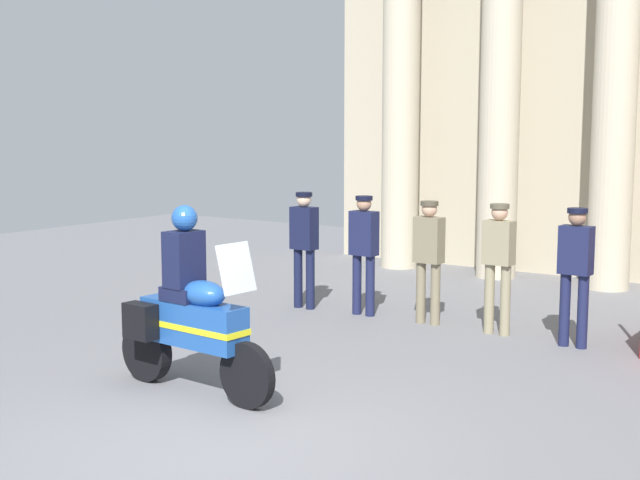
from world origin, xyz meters
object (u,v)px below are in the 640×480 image
officer_in_row_0 (304,240)px  officer_in_row_3 (498,258)px  officer_in_row_1 (364,245)px  officer_in_row_2 (429,252)px  motorcycle_with_rider (188,315)px  officer_in_row_4 (575,266)px

officer_in_row_0 → officer_in_row_3: (3.00, 0.09, -0.01)m
officer_in_row_1 → officer_in_row_2: size_ratio=1.01×
officer_in_row_2 → officer_in_row_1: bearing=4.0°
officer_in_row_3 → motorcycle_with_rider: 4.37m
officer_in_row_0 → officer_in_row_2: officer_in_row_0 is taller
motorcycle_with_rider → officer_in_row_3: bearing=73.0°
officer_in_row_4 → motorcycle_with_rider: (-2.59, -3.98, -0.21)m
officer_in_row_1 → officer_in_row_0: bearing=8.0°
officer_in_row_4 → officer_in_row_2: bearing=-0.8°
officer_in_row_0 → officer_in_row_4: officer_in_row_0 is taller
officer_in_row_0 → officer_in_row_1: size_ratio=1.01×
officer_in_row_0 → officer_in_row_1: 0.97m
officer_in_row_2 → motorcycle_with_rider: bearing=84.8°
officer_in_row_1 → officer_in_row_4: size_ratio=1.00×
officer_in_row_4 → officer_in_row_0: bearing=2.5°
officer_in_row_0 → officer_in_row_4: 4.02m
officer_in_row_0 → officer_in_row_3: officer_in_row_0 is taller
officer_in_row_4 → motorcycle_with_rider: size_ratio=0.81×
officer_in_row_1 → motorcycle_with_rider: bearing=98.9°
officer_in_row_0 → officer_in_row_2: (1.98, 0.12, -0.03)m
officer_in_row_2 → officer_in_row_0: bearing=5.9°
officer_in_row_1 → officer_in_row_4: bearing=-179.2°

